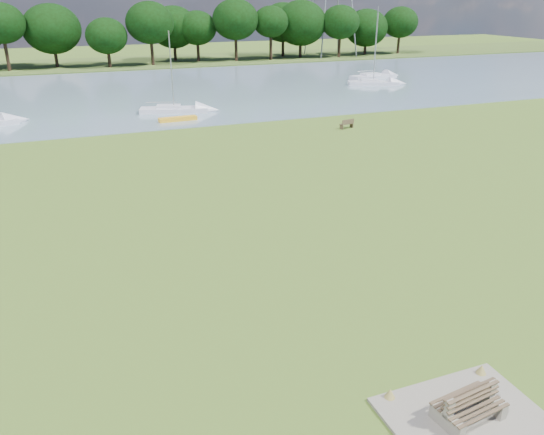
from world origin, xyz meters
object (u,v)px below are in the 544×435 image
object	(u,v)px
riverbank_bench	(347,124)
sailboat_1	(373,82)
bench_pair	(469,405)
kayak	(178,119)
sailboat_0	(173,108)
sailboat_2	(373,75)

from	to	relation	value
riverbank_bench	sailboat_1	bearing A→B (deg)	41.25
bench_pair	sailboat_1	world-z (taller)	sailboat_1
kayak	sailboat_0	world-z (taller)	sailboat_0
sailboat_1	sailboat_2	world-z (taller)	sailboat_2
bench_pair	sailboat_2	world-z (taller)	sailboat_2
sailboat_0	sailboat_2	bearing A→B (deg)	38.68
bench_pair	kayak	world-z (taller)	bench_pair
riverbank_bench	kayak	xyz separation A→B (m)	(-12.89, 8.02, -0.18)
sailboat_0	kayak	bearing A→B (deg)	-79.92
sailboat_0	sailboat_2	world-z (taller)	sailboat_2
kayak	sailboat_1	world-z (taller)	sailboat_1
sailboat_2	sailboat_1	bearing A→B (deg)	-130.14
bench_pair	sailboat_2	size ratio (longest dim) A/B	0.21
bench_pair	kayak	bearing A→B (deg)	82.37
riverbank_bench	sailboat_2	distance (m)	30.05
sailboat_0	sailboat_1	xyz separation A→B (m)	(27.07, 7.97, 0.00)
sailboat_1	sailboat_2	distance (m)	5.36
sailboat_1	sailboat_2	size ratio (longest dim) A/B	0.92
sailboat_1	sailboat_2	bearing A→B (deg)	79.05
bench_pair	sailboat_0	distance (m)	42.99
riverbank_bench	kayak	world-z (taller)	riverbank_bench
sailboat_0	riverbank_bench	bearing A→B (deg)	-27.90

